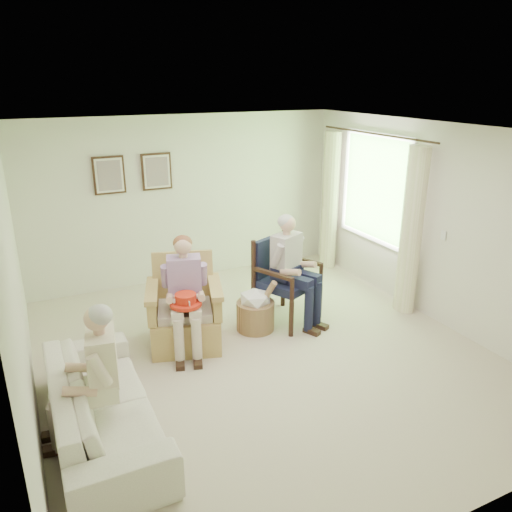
% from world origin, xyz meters
% --- Properties ---
extents(floor, '(5.50, 5.50, 0.00)m').
position_xyz_m(floor, '(0.00, 0.00, 0.00)').
color(floor, '#C3B29D').
rests_on(floor, ground).
extents(back_wall, '(5.00, 0.04, 2.60)m').
position_xyz_m(back_wall, '(0.00, 2.75, 1.30)').
color(back_wall, silver).
rests_on(back_wall, ground).
extents(front_wall, '(5.00, 0.04, 2.60)m').
position_xyz_m(front_wall, '(0.00, -2.75, 1.30)').
color(front_wall, silver).
rests_on(front_wall, ground).
extents(left_wall, '(0.04, 5.50, 2.60)m').
position_xyz_m(left_wall, '(-2.50, 0.00, 1.30)').
color(left_wall, silver).
rests_on(left_wall, ground).
extents(right_wall, '(0.04, 5.50, 2.60)m').
position_xyz_m(right_wall, '(2.50, 0.00, 1.30)').
color(right_wall, silver).
rests_on(right_wall, ground).
extents(ceiling, '(5.00, 5.50, 0.02)m').
position_xyz_m(ceiling, '(0.00, 0.00, 2.60)').
color(ceiling, white).
rests_on(ceiling, back_wall).
extents(window, '(0.13, 2.50, 1.63)m').
position_xyz_m(window, '(2.46, 1.20, 1.58)').
color(window, '#2D6B23').
rests_on(window, right_wall).
extents(curtain_left, '(0.34, 0.34, 2.30)m').
position_xyz_m(curtain_left, '(2.33, 0.22, 1.15)').
color(curtain_left, '#F9EBC3').
rests_on(curtain_left, ground).
extents(curtain_right, '(0.34, 0.34, 2.30)m').
position_xyz_m(curtain_right, '(2.33, 2.18, 1.15)').
color(curtain_right, '#F9EBC3').
rests_on(curtain_right, ground).
extents(framed_print_left, '(0.45, 0.05, 0.55)m').
position_xyz_m(framed_print_left, '(-1.15, 2.71, 1.78)').
color(framed_print_left, '#382114').
rests_on(framed_print_left, back_wall).
extents(framed_print_right, '(0.45, 0.05, 0.55)m').
position_xyz_m(framed_print_right, '(-0.45, 2.71, 1.78)').
color(framed_print_right, '#382114').
rests_on(framed_print_right, back_wall).
extents(wicker_armchair, '(0.85, 0.84, 1.08)m').
position_xyz_m(wicker_armchair, '(-0.76, 0.66, 0.34)').
color(wicker_armchair, tan).
rests_on(wicker_armchair, ground).
extents(wood_armchair, '(0.73, 0.68, 1.12)m').
position_xyz_m(wood_armchair, '(0.68, 0.75, 0.61)').
color(wood_armchair, black).
rests_on(wood_armchair, ground).
extents(sofa, '(2.17, 0.85, 0.63)m').
position_xyz_m(sofa, '(-1.95, -0.63, 0.32)').
color(sofa, white).
rests_on(sofa, ground).
extents(person_wicker, '(0.40, 0.62, 1.37)m').
position_xyz_m(person_wicker, '(-0.76, 0.51, 0.81)').
color(person_wicker, beige).
rests_on(person_wicker, ground).
extents(person_dark, '(0.40, 0.62, 1.44)m').
position_xyz_m(person_dark, '(0.68, 0.57, 0.87)').
color(person_dark, '#181B36').
rests_on(person_dark, ground).
extents(person_sofa, '(0.42, 0.63, 1.29)m').
position_xyz_m(person_sofa, '(-1.95, -0.73, 0.74)').
color(person_sofa, beige).
rests_on(person_sofa, ground).
extents(red_hat, '(0.36, 0.36, 0.14)m').
position_xyz_m(red_hat, '(-0.83, 0.32, 0.72)').
color(red_hat, red).
rests_on(red_hat, person_wicker).
extents(hatbox, '(0.52, 0.52, 0.73)m').
position_xyz_m(hatbox, '(0.18, 0.60, 0.28)').
color(hatbox, tan).
rests_on(hatbox, ground).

